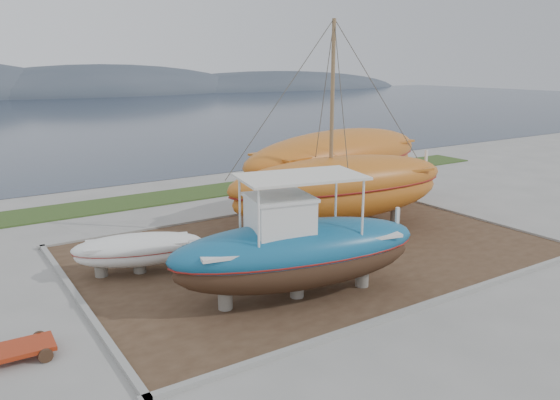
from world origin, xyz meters
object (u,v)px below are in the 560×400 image
orange_sailboat (342,131)px  orange_bare_hull (337,171)px  white_dinghy (139,254)px  blue_caique (297,238)px  red_trailer (22,352)px

orange_sailboat → orange_bare_hull: (2.44, 3.26, -2.50)m
white_dinghy → blue_caique: bearing=-36.9°
white_dinghy → red_trailer: (-4.43, -3.92, -0.57)m
orange_sailboat → red_trailer: size_ratio=4.38×
white_dinghy → red_trailer: size_ratio=1.91×
blue_caique → orange_bare_hull: size_ratio=0.68×
blue_caique → white_dinghy: blue_caique is taller
blue_caique → orange_bare_hull: (7.78, 7.69, -0.01)m
blue_caique → white_dinghy: (-3.49, 4.77, -1.29)m
white_dinghy → red_trailer: bearing=-121.6°
white_dinghy → orange_sailboat: bearing=14.7°
blue_caique → orange_sailboat: (5.34, 4.43, 2.50)m
orange_sailboat → orange_bare_hull: size_ratio=0.87×
orange_bare_hull → blue_caique: bearing=-145.9°
blue_caique → red_trailer: 8.18m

